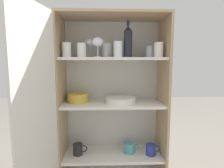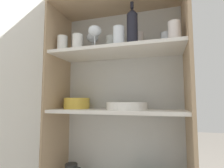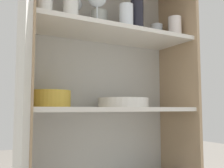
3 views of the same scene
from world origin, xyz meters
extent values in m
cube|color=silver|center=(0.00, 0.29, 0.70)|extent=(0.84, 0.02, 1.40)
cube|color=tan|center=(-0.41, 0.14, 0.70)|extent=(0.02, 0.32, 1.40)
cube|color=tan|center=(0.41, 0.14, 0.70)|extent=(0.02, 0.32, 1.40)
cube|color=silver|center=(0.00, 0.14, 0.72)|extent=(0.80, 0.29, 0.02)
cube|color=silver|center=(0.00, 0.14, 1.08)|extent=(0.80, 0.29, 0.02)
cube|color=silver|center=(-0.47, -0.22, 0.70)|extent=(0.11, 0.41, 1.40)
cylinder|color=white|center=(0.04, 0.07, 1.15)|extent=(0.07, 0.07, 0.12)
cylinder|color=silver|center=(0.34, 0.08, 1.15)|extent=(0.07, 0.07, 0.11)
cylinder|color=white|center=(-0.24, 0.08, 1.14)|extent=(0.07, 0.07, 0.11)
cylinder|color=white|center=(0.30, 0.18, 1.14)|extent=(0.07, 0.07, 0.10)
cylinder|color=silver|center=(0.13, 0.22, 1.16)|extent=(0.06, 0.06, 0.13)
cylinder|color=white|center=(-0.35, 0.08, 1.15)|extent=(0.07, 0.07, 0.11)
cylinder|color=white|center=(-0.04, 0.20, 1.15)|extent=(0.08, 0.08, 0.12)
cylinder|color=white|center=(-0.18, 0.19, 1.09)|extent=(0.06, 0.06, 0.01)
cylinder|color=white|center=(-0.18, 0.19, 1.14)|extent=(0.01, 0.01, 0.08)
ellipsoid|color=white|center=(-0.18, 0.19, 1.22)|extent=(0.08, 0.08, 0.07)
cylinder|color=white|center=(-0.12, 0.07, 1.09)|extent=(0.06, 0.06, 0.01)
cylinder|color=white|center=(-0.12, 0.07, 1.14)|extent=(0.01, 0.01, 0.08)
cylinder|color=black|center=(0.11, 0.09, 1.19)|extent=(0.06, 0.06, 0.20)
cylinder|color=white|center=(0.06, 0.15, 0.73)|extent=(0.25, 0.25, 0.01)
cylinder|color=white|center=(0.06, 0.15, 0.74)|extent=(0.25, 0.25, 0.01)
cylinder|color=white|center=(0.06, 0.15, 0.75)|extent=(0.25, 0.25, 0.01)
cylinder|color=white|center=(0.06, 0.15, 0.76)|extent=(0.25, 0.25, 0.01)
cylinder|color=white|center=(0.06, 0.15, 0.77)|extent=(0.25, 0.25, 0.01)
cylinder|color=gold|center=(-0.29, 0.18, 0.76)|extent=(0.17, 0.17, 0.07)
torus|color=gold|center=(-0.29, 0.18, 0.80)|extent=(0.17, 0.17, 0.01)
camera|label=1|loc=(-0.05, -1.25, 1.05)|focal=28.00mm
camera|label=2|loc=(0.28, -0.88, 0.78)|focal=28.00mm
camera|label=3|loc=(-0.60, -0.95, 0.72)|focal=42.00mm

